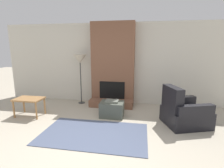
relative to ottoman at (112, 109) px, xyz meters
The scene contains 8 objects.
ground_plane 1.70m from the ottoman, 95.67° to the right, with size 24.00×24.00×0.00m, color #B2A893.
wall_back 1.71m from the ottoman, 97.30° to the left, with size 7.57×0.06×2.60m, color beige.
fireplace 1.47m from the ottoman, 98.83° to the left, with size 1.35×0.69×2.60m.
ottoman is the anchor object (origin of this frame).
armchair 1.76m from the ottoman, ahead, with size 1.16×1.10×0.95m.
side_table 2.24m from the ottoman, behind, with size 0.73×0.48×0.49m.
floor_lamp_left 1.98m from the ottoman, 141.33° to the left, with size 0.43×0.43×1.61m.
area_rug 1.08m from the ottoman, 101.36° to the right, with size 2.25×1.35×0.01m, color #4C5670.
Camera 1 is at (0.95, -2.69, 1.82)m, focal length 28.00 mm.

